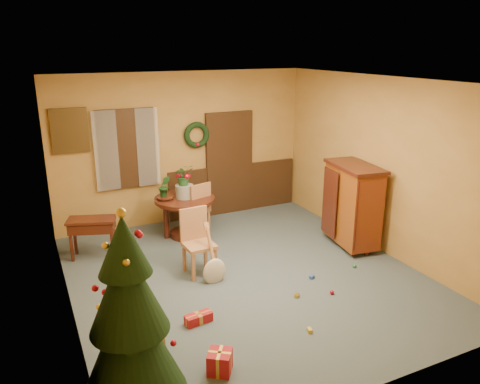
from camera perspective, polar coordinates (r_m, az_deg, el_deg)
room_envelope at (r=9.26m, az=-5.53°, el=3.40°), size 5.50×5.50×5.50m
dining_table at (r=8.51m, az=-6.71°, el=-2.11°), size 1.08×1.08×0.75m
urn at (r=8.40m, az=-6.80°, el=0.08°), size 0.32×0.32×0.24m
centerpiece_plant at (r=8.31m, az=-6.87°, el=2.09°), size 0.34×0.29×0.37m
chair_near at (r=7.17m, az=-5.27°, el=-5.72°), size 0.46×0.46×1.01m
chair_far at (r=8.56m, az=-5.22°, el=-1.83°), size 0.54×0.54×1.00m
guitar at (r=6.89m, az=-3.17°, el=-7.79°), size 0.38×0.56×0.83m
plant_stand at (r=8.49m, az=-9.04°, el=-2.45°), size 0.31×0.31×0.79m
stand_plant at (r=8.34m, az=-9.20°, el=0.71°), size 0.23×0.19×0.38m
christmas_tree at (r=4.51m, az=-13.29°, el=-14.99°), size 1.00×1.00×2.06m
writing_desk at (r=8.01m, az=-17.58°, el=-4.22°), size 0.84×0.61×0.68m
sideboard at (r=8.21m, az=13.55°, el=-1.33°), size 0.76×1.21×1.46m
gift_a at (r=5.72m, az=-10.79°, el=-18.01°), size 0.33×0.30×0.15m
gift_b at (r=5.33m, az=-2.48°, el=-20.00°), size 0.34×0.34×0.25m
gift_c at (r=5.39m, az=-13.67°, el=-20.82°), size 0.28×0.22×0.14m
gift_d at (r=6.15m, az=-5.07°, el=-15.08°), size 0.36×0.19×0.13m
toy_a at (r=7.23m, az=8.75°, el=-10.22°), size 0.09×0.08×0.05m
toy_b at (r=7.68m, az=13.78°, el=-8.77°), size 0.06×0.06×0.06m
toy_c at (r=6.03m, az=8.48°, el=-16.34°), size 0.07×0.09×0.05m
toy_d at (r=6.86m, az=11.14°, el=-11.92°), size 0.06×0.06×0.06m
toy_e at (r=6.72m, az=6.95°, el=-12.44°), size 0.09×0.08×0.05m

